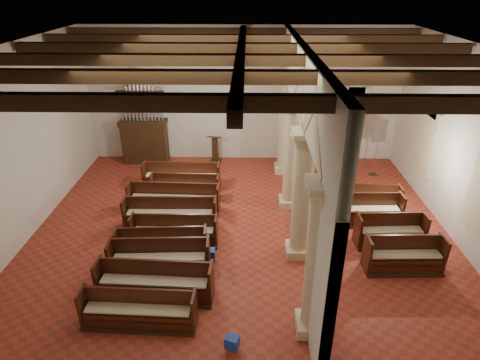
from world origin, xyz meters
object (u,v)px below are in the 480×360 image
object	(u,v)px
lectern	(215,151)
processional_banner	(376,157)
nave_pew_0	(139,314)
aisle_pew_0	(403,259)
pipe_organ	(144,134)

from	to	relation	value
lectern	processional_banner	xyz separation A→B (m)	(7.00, -1.15, 0.26)
nave_pew_0	aisle_pew_0	size ratio (longest dim) A/B	1.25
aisle_pew_0	processional_banner	bearing A→B (deg)	79.85
nave_pew_0	processional_banner	bearing A→B (deg)	48.94
processional_banner	lectern	bearing A→B (deg)	159.16
pipe_organ	lectern	size ratio (longest dim) A/B	3.15
processional_banner	aisle_pew_0	distance (m)	6.52
pipe_organ	aisle_pew_0	xyz separation A→B (m)	(9.28, -7.69, -1.00)
pipe_organ	processional_banner	xyz separation A→B (m)	(10.22, -1.25, -0.53)
pipe_organ	processional_banner	distance (m)	10.31
lectern	processional_banner	world-z (taller)	processional_banner
lectern	processional_banner	size ratio (longest dim) A/B	0.52
pipe_organ	aisle_pew_0	distance (m)	12.10
nave_pew_0	aisle_pew_0	distance (m)	7.55
processional_banner	aisle_pew_0	bearing A→B (deg)	-109.81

